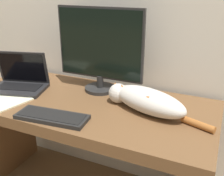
% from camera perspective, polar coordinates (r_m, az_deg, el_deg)
% --- Properties ---
extents(desk, '(1.41, 0.64, 0.71)m').
position_cam_1_polar(desk, '(1.52, -5.95, -7.93)').
color(desk, brown).
rests_on(desk, ground_plane).
extents(monitor, '(0.53, 0.18, 0.49)m').
position_cam_1_polar(monitor, '(1.51, -2.70, 8.44)').
color(monitor, '#282828').
rests_on(monitor, desk).
extents(laptop, '(0.36, 0.29, 0.22)m').
position_cam_1_polar(laptop, '(1.68, -19.44, 1.24)').
color(laptop, '#232326').
rests_on(laptop, desk).
extents(external_keyboard, '(0.36, 0.16, 0.02)m').
position_cam_1_polar(external_keyboard, '(1.29, -12.93, -6.11)').
color(external_keyboard, black).
rests_on(external_keyboard, desk).
extents(cat, '(0.56, 0.29, 0.12)m').
position_cam_1_polar(cat, '(1.32, 7.32, -2.52)').
color(cat, silver).
rests_on(cat, desk).
extents(paper_notepad, '(0.27, 0.27, 0.01)m').
position_cam_1_polar(paper_notepad, '(1.55, -22.38, -2.59)').
color(paper_notepad, '#F4EFC6').
rests_on(paper_notepad, desk).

